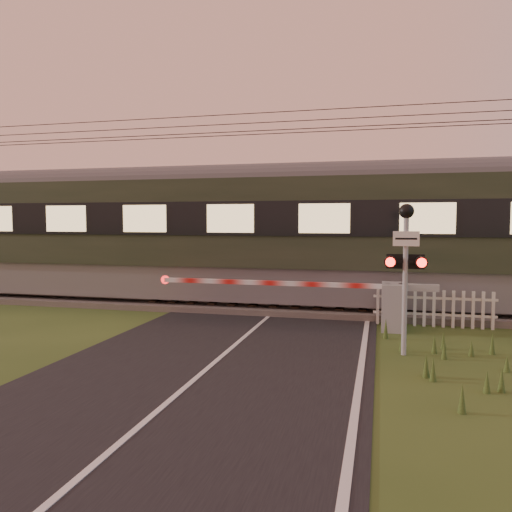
# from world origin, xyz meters

# --- Properties ---
(ground) EXTENTS (160.00, 160.00, 0.00)m
(ground) POSITION_xyz_m (0.00, 0.00, 0.00)
(ground) COLOR #2D441A
(ground) RESTS_ON ground
(road) EXTENTS (6.00, 140.00, 0.03)m
(road) POSITION_xyz_m (0.02, -0.23, 0.01)
(road) COLOR black
(road) RESTS_ON ground
(track_bed) EXTENTS (140.00, 3.40, 0.39)m
(track_bed) POSITION_xyz_m (0.00, 6.50, 0.07)
(track_bed) COLOR #47423D
(track_bed) RESTS_ON ground
(overhead_wires) EXTENTS (120.00, 0.62, 0.62)m
(overhead_wires) POSITION_xyz_m (0.00, 6.50, 5.72)
(overhead_wires) COLOR black
(overhead_wires) RESTS_ON ground
(boom_gate) EXTENTS (7.38, 0.91, 1.21)m
(boom_gate) POSITION_xyz_m (3.06, 3.99, 0.66)
(boom_gate) COLOR gray
(boom_gate) RESTS_ON ground
(crossing_signal) EXTENTS (0.79, 0.34, 3.09)m
(crossing_signal) POSITION_xyz_m (3.56, 1.60, 2.12)
(crossing_signal) COLOR gray
(crossing_signal) RESTS_ON ground
(picket_fence) EXTENTS (3.05, 0.08, 0.96)m
(picket_fence) POSITION_xyz_m (4.43, 4.60, 0.49)
(picket_fence) COLOR silver
(picket_fence) RESTS_ON ground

